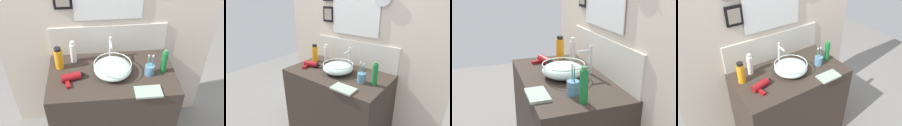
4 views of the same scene
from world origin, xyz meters
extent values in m
cube|color=#382D26|center=(0.00, 0.00, 0.42)|extent=(1.02, 0.59, 0.84)
cube|color=beige|center=(0.00, 0.32, 1.30)|extent=(1.90, 0.06, 2.59)
cube|color=beige|center=(0.00, 0.29, 0.98)|extent=(1.00, 0.02, 0.27)
ellipsoid|color=silver|center=(0.01, -0.01, 0.89)|extent=(0.30, 0.30, 0.10)
torus|color=silver|center=(0.01, -0.01, 0.94)|extent=(0.30, 0.30, 0.01)
torus|color=#B2B7BC|center=(0.01, -0.01, 0.85)|extent=(0.11, 0.11, 0.01)
cylinder|color=silver|center=(0.01, 0.20, 0.93)|extent=(0.02, 0.02, 0.18)
cylinder|color=silver|center=(0.01, 0.15, 1.01)|extent=(0.02, 0.10, 0.02)
cylinder|color=silver|center=(0.01, 0.20, 1.04)|extent=(0.02, 0.02, 0.03)
cylinder|color=maroon|center=(-0.32, -0.05, 0.87)|extent=(0.16, 0.10, 0.06)
cone|color=black|center=(-0.23, -0.03, 0.87)|extent=(0.06, 0.06, 0.05)
cube|color=maroon|center=(-0.35, -0.11, 0.86)|extent=(0.05, 0.09, 0.02)
cylinder|color=#598CB2|center=(0.30, -0.04, 0.89)|extent=(0.07, 0.07, 0.09)
cylinder|color=blue|center=(0.31, -0.04, 0.93)|extent=(0.01, 0.01, 0.16)
cube|color=white|center=(0.31, -0.04, 1.02)|extent=(0.01, 0.01, 0.02)
cylinder|color=green|center=(0.28, -0.04, 0.93)|extent=(0.01, 0.01, 0.17)
cube|color=white|center=(0.28, -0.04, 1.02)|extent=(0.01, 0.01, 0.02)
cylinder|color=#197233|center=(0.41, -0.02, 0.94)|extent=(0.05, 0.05, 0.19)
cylinder|color=#3F7F4C|center=(0.41, -0.02, 1.04)|extent=(0.03, 0.03, 0.02)
cylinder|color=orange|center=(-0.42, 0.11, 0.93)|extent=(0.07, 0.07, 0.17)
cylinder|color=black|center=(-0.42, 0.11, 1.03)|extent=(0.05, 0.05, 0.03)
cylinder|color=white|center=(-0.31, 0.18, 0.93)|extent=(0.05, 0.05, 0.17)
cylinder|color=silver|center=(-0.31, 0.18, 1.03)|extent=(0.04, 0.04, 0.03)
cube|color=#99B29E|center=(0.25, -0.25, 0.85)|extent=(0.20, 0.12, 0.02)
camera|label=1|loc=(-0.14, -1.51, 2.16)|focal=40.00mm
camera|label=2|loc=(0.97, -1.27, 1.56)|focal=28.00mm
camera|label=3|loc=(1.55, -0.52, 1.48)|focal=40.00mm
camera|label=4|loc=(-0.87, -1.35, 2.02)|focal=35.00mm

